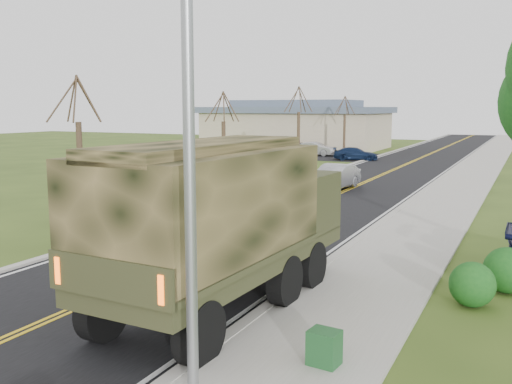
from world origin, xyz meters
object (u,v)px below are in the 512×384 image
Objects in this scene: utility_box_far at (324,347)px; military_truck at (221,214)px; suv_champagne at (240,194)px; sedan_silver at (334,177)px.

military_truck is at bearing 155.39° from utility_box_far.
military_truck is 1.77× the size of suv_champagne.
military_truck is at bearing -73.05° from sedan_silver.
suv_champagne is 1.04× the size of sedan_silver.
utility_box_far is (9.32, -14.55, -0.22)m from suv_champagne.
sedan_silver reaches higher than suv_champagne.
suv_champagne is at bearing 128.95° from utility_box_far.
suv_champagne is 7.12× the size of utility_box_far.
utility_box_far is at bearing -28.39° from military_truck.
utility_box_far is at bearing -66.24° from sedan_silver.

